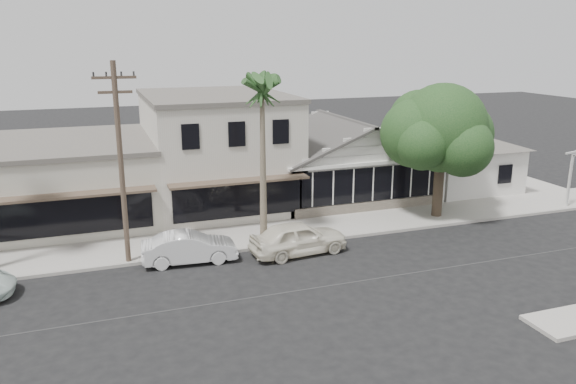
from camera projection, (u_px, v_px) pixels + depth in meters
name	position (u px, v px, depth m)	size (l,w,h in m)	color
ground	(359.00, 281.00, 23.57)	(140.00, 140.00, 0.00)	black
sidewalk_north	(148.00, 248.00, 27.12)	(90.00, 3.50, 0.15)	#9E9991
corner_shop	(344.00, 156.00, 35.84)	(10.40, 8.60, 5.10)	white
side_cottage	(460.00, 167.00, 37.89)	(6.00, 6.00, 3.00)	white
row_building_near	(217.00, 152.00, 34.04)	(8.00, 10.00, 6.50)	beige
row_building_midnear	(60.00, 182.00, 31.44)	(10.00, 10.00, 4.20)	beige
utility_pole	(121.00, 160.00, 24.15)	(1.80, 0.24, 9.00)	brown
car_0	(298.00, 238.00, 26.43)	(1.87, 4.64, 1.58)	white
car_1	(189.00, 248.00, 25.43)	(1.49, 4.26, 1.40)	silver
shade_tree	(439.00, 130.00, 30.86)	(6.85, 6.19, 7.60)	#4B3D2D
palm_east	(262.00, 91.00, 26.11)	(2.94, 2.94, 8.75)	#726651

